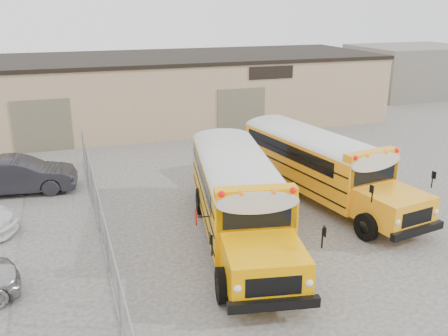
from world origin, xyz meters
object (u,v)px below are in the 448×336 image
object	(u,v)px
school_bus_left	(217,144)
school_bus_right	(249,130)
tarp_bundle	(250,229)
car_dark	(18,175)

from	to	relation	value
school_bus_left	school_bus_right	world-z (taller)	school_bus_left
tarp_bundle	school_bus_right	bearing A→B (deg)	69.00
school_bus_left	tarp_bundle	bearing A→B (deg)	-98.74
tarp_bundle	car_dark	bearing A→B (deg)	133.72
car_dark	tarp_bundle	bearing A→B (deg)	-129.96
school_bus_left	tarp_bundle	world-z (taller)	school_bus_left
school_bus_right	car_dark	size ratio (longest dim) A/B	2.06
school_bus_left	car_dark	size ratio (longest dim) A/B	2.13
school_bus_left	school_bus_right	bearing A→B (deg)	41.00
school_bus_right	car_dark	bearing A→B (deg)	-174.18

